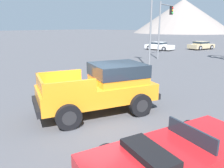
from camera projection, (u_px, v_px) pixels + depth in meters
ground_plane at (97, 117)px, 8.48m from camera, size 320.00×320.00×0.00m
orange_pickup_truck at (104, 85)px, 8.82m from camera, size 4.01×5.17×1.96m
red_convertible_car at (174, 156)px, 5.23m from camera, size 3.45×4.89×1.06m
parked_car_tan at (201, 45)px, 32.86m from camera, size 3.24×4.50×1.19m
parked_car_white at (159, 46)px, 31.99m from camera, size 4.19×2.22×1.17m
traffic_light_main at (165, 20)px, 23.42m from camera, size 0.38×3.28×5.85m
street_lamp_post at (151, 10)px, 16.92m from camera, size 0.90×0.24×7.76m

